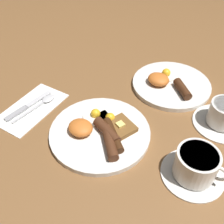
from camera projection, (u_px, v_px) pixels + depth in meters
name	position (u px, v px, depth m)	size (l,w,h in m)	color
ground_plane	(100.00, 134.00, 0.73)	(3.00, 3.00, 0.00)	brown
breakfast_plate_near	(101.00, 131.00, 0.72)	(0.28, 0.28, 0.05)	silver
breakfast_plate_far	(170.00, 84.00, 0.88)	(0.26, 0.26, 0.05)	silver
teacup_near	(196.00, 166.00, 0.61)	(0.15, 0.15, 0.08)	silver
teacup_far	(224.00, 116.00, 0.74)	(0.16, 0.16, 0.08)	silver
napkin	(32.00, 108.00, 0.81)	(0.12, 0.22, 0.01)	white
knife	(26.00, 107.00, 0.80)	(0.03, 0.17, 0.01)	silver
spoon	(44.00, 101.00, 0.82)	(0.03, 0.16, 0.01)	silver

